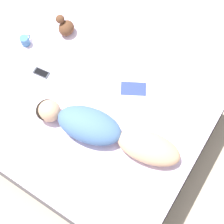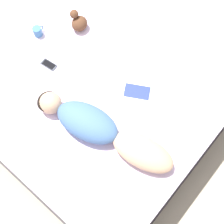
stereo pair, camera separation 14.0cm
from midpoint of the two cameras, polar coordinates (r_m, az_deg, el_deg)
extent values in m
plane|color=#B7A88E|center=(3.30, -2.06, -2.72)|extent=(12.00, 12.00, 0.00)
cube|color=#383333|center=(3.12, -2.18, -1.52)|extent=(1.78, 2.08, 0.39)
cube|color=silver|center=(2.84, -2.39, 0.64)|extent=(1.72, 2.02, 0.21)
ellipsoid|color=tan|center=(2.53, 7.23, -7.40)|extent=(0.36, 0.57, 0.16)
ellipsoid|color=#476B9E|center=(2.57, -3.00, -1.98)|extent=(0.41, 0.60, 0.20)
ellipsoid|color=black|center=(2.68, -10.16, 1.80)|extent=(0.23, 0.22, 0.10)
sphere|color=tan|center=(2.68, -9.72, 1.54)|extent=(0.19, 0.19, 0.19)
cube|color=white|center=(2.71, 5.38, -0.27)|extent=(0.34, 0.38, 0.01)
cube|color=white|center=(2.80, 6.03, 3.59)|extent=(0.34, 0.38, 0.01)
cube|color=navy|center=(2.80, 6.04, 3.63)|extent=(0.23, 0.26, 0.00)
cylinder|color=teal|center=(3.14, -12.21, 14.13)|extent=(0.08, 0.08, 0.09)
cylinder|color=black|center=(3.11, -12.35, 14.55)|extent=(0.07, 0.07, 0.01)
torus|color=teal|center=(3.15, -11.60, 14.67)|extent=(0.06, 0.01, 0.06)
cube|color=#333842|center=(2.96, -10.15, 8.43)|extent=(0.09, 0.16, 0.01)
cube|color=black|center=(2.96, -10.16, 8.48)|extent=(0.07, 0.13, 0.00)
ellipsoid|color=brown|center=(3.11, -4.65, 15.74)|extent=(0.16, 0.14, 0.14)
sphere|color=brown|center=(3.06, -5.59, 17.32)|extent=(0.08, 0.08, 0.08)
camera|label=1|loc=(0.07, -88.49, 3.68)|focal=50.00mm
camera|label=2|loc=(0.07, 91.51, -3.68)|focal=50.00mm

